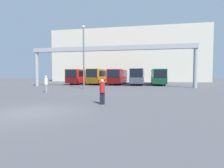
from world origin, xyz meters
name	(u,v)px	position (x,y,z in m)	size (l,w,h in m)	color
ground_plane	(31,113)	(0.00, 0.00, 0.00)	(200.00, 200.00, 0.00)	#47474C
building_backdrop	(128,57)	(0.00, 48.84, 7.95)	(46.63, 12.00, 15.90)	#B7B2A3
overhead_gantry	(109,53)	(0.00, 19.72, 5.49)	(26.56, 0.80, 6.56)	gray
bus_slot_0	(82,76)	(-8.27, 29.44, 1.78)	(2.56, 12.09, 3.08)	red
bus_slot_1	(99,76)	(-4.13, 28.85, 1.84)	(2.48, 10.90, 3.19)	orange
bus_slot_2	(118,76)	(0.00, 29.30, 1.76)	(2.61, 11.80, 3.05)	red
bus_slot_3	(138,76)	(4.13, 29.21, 1.84)	(2.60, 11.63, 3.20)	#999EA5
bus_slot_4	(158,76)	(8.27, 29.37, 1.76)	(2.47, 11.95, 3.05)	#268C4C
pedestrian_near_left	(102,91)	(2.99, 3.12, 0.87)	(0.34, 0.34, 1.65)	black
pedestrian_far_center	(46,84)	(-5.10, 9.73, 0.98)	(0.39, 0.39, 1.86)	gray
lamp_post	(84,55)	(-2.70, 15.28, 4.75)	(0.36, 0.36, 8.77)	#595B60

